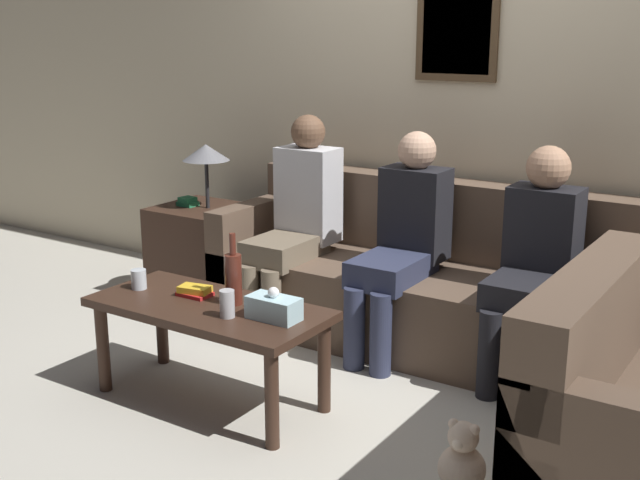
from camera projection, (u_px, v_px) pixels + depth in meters
name	position (u px, v px, depth m)	size (l,w,h in m)	color
ground_plane	(372.00, 368.00, 4.11)	(16.00, 16.00, 0.00)	beige
wall_back	(457.00, 98.00, 4.52)	(9.00, 0.08, 2.60)	beige
couch_main	(417.00, 286.00, 4.43)	(2.27, 0.81, 0.87)	brown
coffee_table	(209.00, 319.00, 3.66)	(1.12, 0.51, 0.47)	#382319
side_table_with_lamp	(202.00, 247.00, 5.12)	(0.53, 0.53, 1.00)	#382319
wine_bottle	(233.00, 277.00, 3.61)	(0.08, 0.08, 0.33)	#562319
drinking_glass	(139.00, 279.00, 3.84)	(0.07, 0.07, 0.09)	silver
book_stack	(195.00, 291.00, 3.75)	(0.16, 0.11, 0.05)	red
soda_can	(227.00, 304.00, 3.46)	(0.07, 0.07, 0.12)	#BCBCC1
tissue_box	(274.00, 307.00, 3.44)	(0.23, 0.12, 0.14)	silver
person_left	(296.00, 216.00, 4.57)	(0.34, 0.64, 1.21)	#756651
person_middle	(403.00, 237.00, 4.20)	(0.34, 0.66, 1.17)	#2D334C
person_right	(534.00, 256.00, 3.85)	(0.34, 0.61, 1.15)	black
teddy_bear	(462.00, 461.00, 3.00)	(0.18, 0.18, 0.29)	beige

